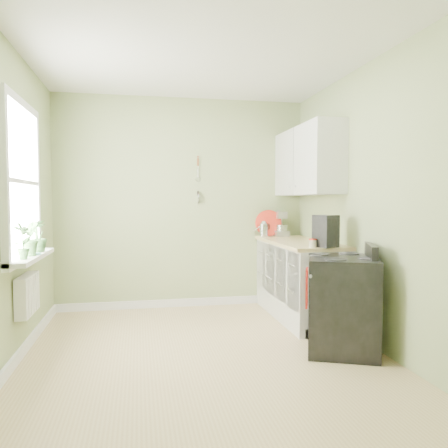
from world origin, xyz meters
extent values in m
cube|color=tan|center=(0.00, 0.00, -0.01)|extent=(3.20, 3.60, 0.02)
cube|color=white|center=(0.00, 0.00, 2.71)|extent=(3.20, 3.60, 0.02)
cube|color=#9EAC75|center=(0.00, 1.81, 1.35)|extent=(3.20, 0.02, 2.70)
cube|color=#9EAC75|center=(-1.61, 0.00, 1.35)|extent=(0.02, 3.60, 2.70)
cube|color=#9EAC75|center=(1.61, 0.00, 1.35)|extent=(0.02, 3.60, 2.70)
cube|color=white|center=(1.30, 1.00, 0.43)|extent=(0.60, 1.60, 0.87)
cube|color=#DEC488|center=(1.29, 1.00, 0.89)|extent=(0.64, 1.60, 0.04)
cube|color=white|center=(1.43, 1.10, 1.85)|extent=(0.35, 1.40, 0.80)
cube|color=white|center=(-1.59, 0.30, 1.55)|extent=(0.02, 1.00, 1.30)
cube|color=white|center=(-1.57, 0.30, 2.24)|extent=(0.06, 1.14, 0.07)
cube|color=white|center=(-1.57, 0.30, 0.86)|extent=(0.06, 1.14, 0.07)
cube|color=white|center=(-1.57, 0.30, 1.55)|extent=(0.04, 1.00, 0.04)
cube|color=white|center=(-1.51, 0.30, 0.88)|extent=(0.18, 1.14, 0.04)
cube|color=white|center=(-1.54, 0.25, 0.55)|extent=(0.12, 0.50, 0.35)
cylinder|color=#DEC488|center=(0.20, 1.78, 1.88)|extent=(0.02, 0.02, 0.10)
cylinder|color=silver|center=(0.20, 1.78, 1.76)|extent=(0.01, 0.01, 0.16)
cylinder|color=silver|center=(0.20, 1.78, 1.42)|extent=(0.01, 0.14, 0.14)
cube|color=black|center=(1.27, -0.16, 0.42)|extent=(0.83, 0.89, 0.84)
cube|color=black|center=(1.27, -0.16, 0.85)|extent=(0.83, 0.89, 0.03)
cube|color=black|center=(1.54, -0.16, 0.92)|extent=(0.33, 0.67, 0.13)
cylinder|color=#B2B2B7|center=(0.96, -0.16, 0.74)|extent=(0.25, 0.54, 0.02)
cube|color=red|center=(0.96, -0.07, 0.58)|extent=(0.10, 0.20, 0.35)
cube|color=#B2B2B7|center=(1.30, 1.72, 0.95)|extent=(0.19, 0.28, 0.07)
cube|color=#B2B2B7|center=(1.30, 1.84, 1.07)|extent=(0.11, 0.08, 0.20)
cube|color=#B2B2B7|center=(1.30, 1.74, 1.19)|extent=(0.14, 0.28, 0.09)
sphere|color=#B2B2B7|center=(1.30, 1.84, 1.22)|extent=(0.11, 0.11, 0.11)
cylinder|color=silver|center=(1.30, 1.67, 1.00)|extent=(0.15, 0.15, 0.13)
cylinder|color=silver|center=(1.07, 1.72, 0.99)|extent=(0.12, 0.12, 0.16)
cone|color=silver|center=(1.07, 1.72, 1.09)|extent=(0.12, 0.12, 0.04)
cylinder|color=silver|center=(0.99, 1.72, 1.02)|extent=(0.11, 0.02, 0.08)
cube|color=black|center=(1.31, 0.30, 1.07)|extent=(0.25, 0.26, 0.33)
cylinder|color=black|center=(1.28, 0.30, 0.98)|extent=(0.10, 0.10, 0.11)
cylinder|color=#B32617|center=(1.13, 1.72, 1.08)|extent=(0.35, 0.14, 0.35)
cylinder|color=beige|center=(1.17, 0.30, 0.95)|extent=(0.08, 0.08, 0.08)
cylinder|color=#B32617|center=(1.17, 0.30, 0.99)|extent=(0.08, 0.08, 0.01)
imported|color=#3A6731|center=(-1.50, -0.02, 1.06)|extent=(0.17, 0.20, 0.31)
imported|color=#3A6731|center=(-1.50, 0.22, 1.05)|extent=(0.19, 0.21, 0.31)
imported|color=#3A6731|center=(-1.50, 0.51, 1.05)|extent=(0.23, 0.23, 0.30)
camera|label=1|loc=(-0.56, -3.85, 1.39)|focal=35.00mm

